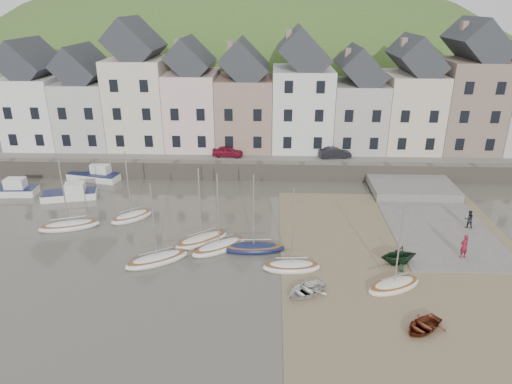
{
  "coord_description": "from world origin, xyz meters",
  "views": [
    {
      "loc": [
        1.27,
        -28.9,
        17.39
      ],
      "look_at": [
        0.0,
        6.0,
        3.0
      ],
      "focal_mm": 32.66,
      "sensor_mm": 36.0,
      "label": 1
    }
  ],
  "objects_px": {
    "rowboat_white": "(305,290)",
    "car_right": "(335,153)",
    "rowboat_red": "(423,326)",
    "person_red": "(464,246)",
    "car_left": "(228,151)",
    "rowboat_green": "(399,255)",
    "sailboat_0": "(69,226)",
    "person_dark": "(469,219)"
  },
  "relations": [
    {
      "from": "rowboat_white",
      "to": "person_dark",
      "type": "distance_m",
      "value": 17.04
    },
    {
      "from": "rowboat_red",
      "to": "rowboat_green",
      "type": "bearing_deg",
      "value": 138.66
    },
    {
      "from": "car_left",
      "to": "person_red",
      "type": "bearing_deg",
      "value": -129.05
    },
    {
      "from": "rowboat_white",
      "to": "car_right",
      "type": "relative_size",
      "value": 0.83
    },
    {
      "from": "person_dark",
      "to": "car_right",
      "type": "relative_size",
      "value": 0.44
    },
    {
      "from": "rowboat_white",
      "to": "rowboat_green",
      "type": "distance_m",
      "value": 7.89
    },
    {
      "from": "sailboat_0",
      "to": "rowboat_red",
      "type": "bearing_deg",
      "value": -25.32
    },
    {
      "from": "person_dark",
      "to": "car_left",
      "type": "relative_size",
      "value": 0.46
    },
    {
      "from": "person_red",
      "to": "car_left",
      "type": "distance_m",
      "value": 26.31
    },
    {
      "from": "rowboat_white",
      "to": "rowboat_red",
      "type": "height_order",
      "value": "rowboat_white"
    },
    {
      "from": "person_red",
      "to": "car_left",
      "type": "height_order",
      "value": "car_left"
    },
    {
      "from": "person_red",
      "to": "sailboat_0",
      "type": "bearing_deg",
      "value": -26.07
    },
    {
      "from": "rowboat_white",
      "to": "rowboat_red",
      "type": "distance_m",
      "value": 7.22
    },
    {
      "from": "rowboat_red",
      "to": "car_right",
      "type": "distance_m",
      "value": 26.75
    },
    {
      "from": "rowboat_red",
      "to": "car_left",
      "type": "distance_m",
      "value": 29.91
    },
    {
      "from": "rowboat_red",
      "to": "car_left",
      "type": "height_order",
      "value": "car_left"
    },
    {
      "from": "rowboat_green",
      "to": "sailboat_0",
      "type": "bearing_deg",
      "value": -113.18
    },
    {
      "from": "person_dark",
      "to": "rowboat_white",
      "type": "bearing_deg",
      "value": 38.79
    },
    {
      "from": "rowboat_red",
      "to": "person_red",
      "type": "relative_size",
      "value": 1.47
    },
    {
      "from": "rowboat_green",
      "to": "rowboat_red",
      "type": "xyz_separation_m",
      "value": [
        -0.38,
        -7.24,
        -0.42
      ]
    },
    {
      "from": "person_red",
      "to": "car_right",
      "type": "xyz_separation_m",
      "value": [
        -7.12,
        18.41,
        1.15
      ]
    },
    {
      "from": "sailboat_0",
      "to": "car_left",
      "type": "height_order",
      "value": "sailboat_0"
    },
    {
      "from": "sailboat_0",
      "to": "person_dark",
      "type": "distance_m",
      "value": 32.79
    },
    {
      "from": "rowboat_white",
      "to": "car_right",
      "type": "height_order",
      "value": "car_right"
    },
    {
      "from": "rowboat_white",
      "to": "person_red",
      "type": "relative_size",
      "value": 1.58
    },
    {
      "from": "car_left",
      "to": "car_right",
      "type": "bearing_deg",
      "value": -84.6
    },
    {
      "from": "rowboat_green",
      "to": "person_red",
      "type": "height_order",
      "value": "person_red"
    },
    {
      "from": "car_right",
      "to": "car_left",
      "type": "bearing_deg",
      "value": 82.29
    },
    {
      "from": "sailboat_0",
      "to": "car_right",
      "type": "xyz_separation_m",
      "value": [
        23.41,
        14.66,
        1.91
      ]
    },
    {
      "from": "rowboat_white",
      "to": "rowboat_red",
      "type": "bearing_deg",
      "value": 25.33
    },
    {
      "from": "sailboat_0",
      "to": "person_dark",
      "type": "xyz_separation_m",
      "value": [
        32.76,
        1.13,
        0.62
      ]
    },
    {
      "from": "person_red",
      "to": "car_right",
      "type": "height_order",
      "value": "car_right"
    },
    {
      "from": "rowboat_white",
      "to": "car_right",
      "type": "distance_m",
      "value": 23.85
    },
    {
      "from": "rowboat_white",
      "to": "person_red",
      "type": "distance_m",
      "value": 12.7
    },
    {
      "from": "person_dark",
      "to": "car_right",
      "type": "height_order",
      "value": "car_right"
    },
    {
      "from": "rowboat_green",
      "to": "car_right",
      "type": "bearing_deg",
      "value": 173.87
    },
    {
      "from": "person_red",
      "to": "car_right",
      "type": "bearing_deg",
      "value": -87.92
    },
    {
      "from": "rowboat_red",
      "to": "car_left",
      "type": "bearing_deg",
      "value": 168.58
    },
    {
      "from": "rowboat_red",
      "to": "car_right",
      "type": "xyz_separation_m",
      "value": [
        -1.87,
        26.62,
        1.83
      ]
    },
    {
      "from": "sailboat_0",
      "to": "rowboat_red",
      "type": "distance_m",
      "value": 27.96
    },
    {
      "from": "rowboat_green",
      "to": "person_dark",
      "type": "height_order",
      "value": "person_dark"
    },
    {
      "from": "rowboat_white",
      "to": "rowboat_green",
      "type": "bearing_deg",
      "value": 82.51
    }
  ]
}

